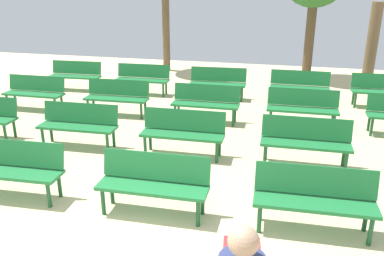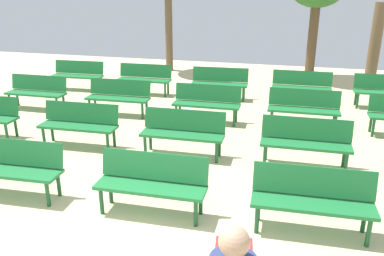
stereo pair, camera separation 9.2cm
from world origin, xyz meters
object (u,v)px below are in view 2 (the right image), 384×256
(bench_r1_c1, at_px, (79,122))
(bench_r3_c1, at_px, (145,77))
(bench_r1_c3, at_px, (306,139))
(bench_r2_c3, at_px, (304,106))
(bench_r3_c3, at_px, (302,85))
(bench_r0_c1, at_px, (13,165))
(bench_r0_c3, at_px, (313,197))
(bench_r2_c0, at_px, (37,90))
(bench_r0_c2, at_px, (152,180))
(bench_r2_c2, at_px, (207,101))
(tree_1, at_px, (374,49))
(bench_r1_c2, at_px, (183,130))
(bench_r3_c0, at_px, (78,73))
(bench_r2_c1, at_px, (119,95))
(bench_r3_c2, at_px, (220,81))

(bench_r1_c1, height_order, bench_r3_c1, same)
(bench_r1_c3, relative_size, bench_r3_c1, 0.99)
(bench_r2_c3, distance_m, bench_r3_c3, 2.06)
(bench_r0_c1, bearing_deg, bench_r0_c3, -0.67)
(bench_r3_c1, bearing_deg, bench_r2_c0, -137.67)
(bench_r0_c2, bearing_deg, bench_r2_c2, 90.43)
(bench_r0_c1, distance_m, bench_r3_c1, 6.27)
(tree_1, bearing_deg, bench_r3_c3, -141.82)
(bench_r0_c1, distance_m, bench_r1_c1, 2.10)
(bench_r2_c0, relative_size, bench_r3_c1, 0.99)
(bench_r3_c3, bearing_deg, bench_r3_c1, -178.14)
(bench_r3_c3, bearing_deg, bench_r2_c2, -135.29)
(bench_r1_c2, bearing_deg, tree_1, 52.87)
(bench_r2_c3, relative_size, bench_r3_c0, 0.99)
(bench_r1_c1, distance_m, bench_r3_c0, 4.76)
(bench_r2_c0, bearing_deg, bench_r2_c1, 2.00)
(bench_r0_c1, distance_m, bench_r3_c2, 6.65)
(bench_r0_c2, height_order, bench_r2_c0, same)
(bench_r1_c1, xyz_separation_m, bench_r1_c2, (2.18, 0.08, 0.00))
(bench_r0_c1, relative_size, bench_r2_c1, 1.00)
(bench_r2_c3, bearing_deg, bench_r3_c0, 163.77)
(tree_1, bearing_deg, bench_r3_c1, -165.12)
(bench_r0_c3, bearing_deg, bench_r2_c2, 117.66)
(bench_r3_c2, bearing_deg, bench_r2_c2, -91.06)
(bench_r1_c1, bearing_deg, bench_r3_c3, 42.71)
(bench_r2_c1, distance_m, tree_1, 7.50)
(bench_r3_c2, bearing_deg, bench_r3_c0, 177.76)
(bench_r2_c0, bearing_deg, bench_r1_c3, -15.65)
(bench_r1_c1, distance_m, bench_r2_c1, 2.11)
(bench_r1_c3, height_order, bench_r3_c3, same)
(bench_r3_c0, relative_size, tree_1, 0.61)
(bench_r3_c0, bearing_deg, bench_r1_c2, -44.35)
(bench_r3_c2, bearing_deg, bench_r3_c1, 178.06)
(bench_r2_c2, height_order, bench_r2_c3, same)
(bench_r1_c3, relative_size, bench_r3_c2, 0.99)
(bench_r2_c1, bearing_deg, bench_r3_c3, 24.25)
(bench_r2_c2, xyz_separation_m, bench_r3_c1, (-2.37, 2.01, 0.00))
(bench_r2_c3, xyz_separation_m, bench_r3_c3, (-0.06, 2.05, 0.00))
(bench_r0_c1, relative_size, bench_r0_c2, 1.01)
(bench_r2_c2, height_order, bench_r3_c3, same)
(bench_r0_c1, height_order, bench_r0_c2, same)
(bench_r0_c2, bearing_deg, bench_r2_c1, 118.73)
(bench_r0_c3, distance_m, bench_r3_c0, 9.19)
(bench_r0_c3, distance_m, bench_r2_c2, 4.71)
(bench_r2_c2, bearing_deg, bench_r2_c0, -179.02)
(bench_r0_c2, xyz_separation_m, bench_r3_c1, (-2.51, 6.19, 0.00))
(bench_r3_c1, bearing_deg, bench_r2_c3, -24.42)
(bench_r1_c3, height_order, bench_r2_c1, same)
(bench_r0_c3, xyz_separation_m, bench_r3_c2, (-2.47, 6.15, 0.00))
(bench_r2_c1, height_order, bench_r2_c2, same)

